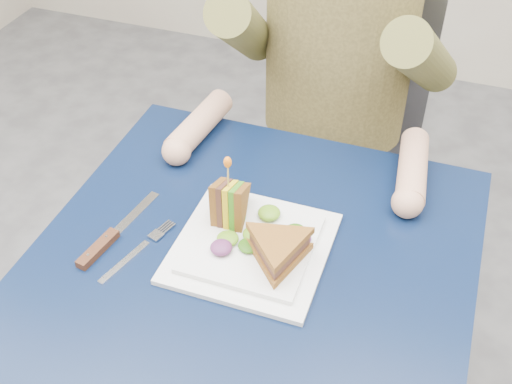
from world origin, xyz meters
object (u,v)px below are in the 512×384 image
at_px(sandwich_upright, 229,203).
at_px(table, 251,288).
at_px(plate, 252,246).
at_px(knife, 105,242).
at_px(fork, 136,252).
at_px(chair, 338,128).
at_px(diner, 340,16).
at_px(sandwich_flat, 278,249).

bearing_deg(sandwich_upright, table, -44.54).
relative_size(plate, knife, 1.17).
bearing_deg(fork, chair, 75.60).
bearing_deg(diner, fork, -106.81).
distance_m(sandwich_upright, knife, 0.23).
relative_size(table, chair, 0.81).
bearing_deg(chair, sandwich_flat, -85.88).
bearing_deg(knife, fork, -1.84).
bearing_deg(diner, plate, -90.50).
height_order(chair, fork, chair).
distance_m(plate, knife, 0.26).
height_order(table, plate, plate).
xyz_separation_m(chair, plate, (-0.00, -0.67, 0.20)).
distance_m(sandwich_flat, sandwich_upright, 0.13).
xyz_separation_m(diner, fork, (-0.19, -0.63, -0.18)).
bearing_deg(chair, sandwich_upright, -95.78).
height_order(chair, knife, chair).
relative_size(chair, fork, 5.30).
height_order(chair, sandwich_upright, chair).
height_order(diner, sandwich_flat, diner).
xyz_separation_m(sandwich_flat, sandwich_upright, (-0.11, 0.07, 0.01)).
distance_m(table, sandwich_flat, 0.13).
bearing_deg(chair, plate, -90.41).
bearing_deg(knife, plate, 16.38).
relative_size(chair, sandwich_upright, 7.15).
distance_m(table, knife, 0.27).
relative_size(sandwich_flat, fork, 1.08).
bearing_deg(sandwich_flat, sandwich_upright, 148.34).
height_order(sandwich_upright, fork, sandwich_upright).
bearing_deg(chair, fork, -104.40).
xyz_separation_m(table, sandwich_upright, (-0.06, 0.06, 0.13)).
bearing_deg(sandwich_flat, diner, 94.91).
xyz_separation_m(sandwich_flat, fork, (-0.24, -0.05, -0.04)).
relative_size(sandwich_flat, sandwich_upright, 1.46).
distance_m(chair, diner, 0.39).
xyz_separation_m(chair, diner, (-0.00, -0.11, 0.37)).
bearing_deg(diner, sandwich_flat, -85.09).
bearing_deg(chair, diner, -90.00).
distance_m(diner, plate, 0.59).
relative_size(diner, sandwich_upright, 5.73).
bearing_deg(sandwich_flat, fork, -168.39).
bearing_deg(plate, diner, 89.50).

